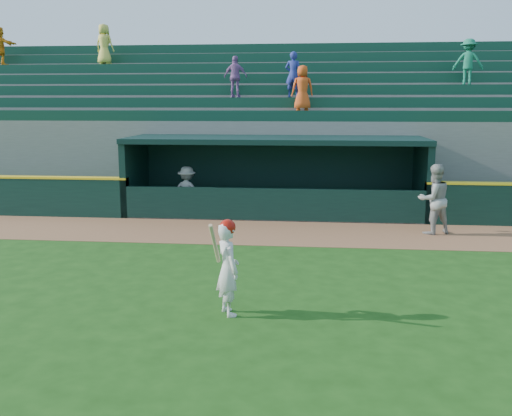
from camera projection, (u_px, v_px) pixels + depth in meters
The scene contains 7 objects.
ground at pixel (248, 290), 10.93m from camera, with size 120.00×120.00×0.00m, color #194010.
warning_track at pixel (268, 232), 15.73m from camera, with size 40.00×3.00×0.01m, color brown.
dugout_player_front at pixel (434, 199), 15.44m from camera, with size 0.93×0.72×1.91m, color gray.
dugout_player_inside at pixel (187, 191), 17.93m from camera, with size 1.01×0.58×1.57m, color gray.
dugout at pixel (276, 171), 18.52m from camera, with size 9.40×2.80×2.46m.
stands at pixel (284, 132), 22.80m from camera, with size 34.50×6.25×7.58m.
batter_at_plate at pixel (228, 267), 9.53m from camera, with size 0.61×0.83×1.66m.
Camera 1 is at (1.22, -10.40, 3.53)m, focal length 40.00 mm.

